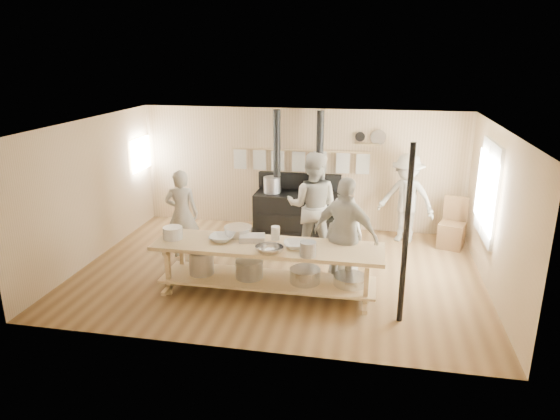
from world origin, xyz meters
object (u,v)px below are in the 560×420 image
at_px(chair, 452,233).
at_px(roasting_pan, 252,238).
at_px(cook_center, 344,240).
at_px(cook_far_left, 182,214).
at_px(cook_left, 312,206).
at_px(prep_table, 267,264).
at_px(cook_right, 345,235).
at_px(cook_by_window, 406,199).
at_px(stove, 297,208).

xyz_separation_m(chair, roasting_pan, (-3.43, -2.57, 0.60)).
relative_size(cook_center, roasting_pan, 3.71).
height_order(cook_far_left, cook_left, cook_left).
distance_m(prep_table, chair, 4.16).
bearing_deg(cook_right, cook_center, -60.50).
xyz_separation_m(cook_far_left, roasting_pan, (1.63, -1.13, 0.06)).
xyz_separation_m(cook_far_left, cook_left, (2.39, 0.43, 0.17)).
relative_size(cook_by_window, roasting_pan, 4.51).
xyz_separation_m(stove, cook_far_left, (-1.90, -1.76, 0.32)).
distance_m(cook_center, cook_right, 0.37).
height_order(cook_center, roasting_pan, cook_center).
bearing_deg(cook_center, prep_table, 6.71).
relative_size(stove, roasting_pan, 6.44).
xyz_separation_m(stove, cook_right, (1.19, -2.62, 0.42)).
height_order(cook_far_left, cook_center, cook_far_left).
distance_m(cook_far_left, cook_center, 3.09).
distance_m(prep_table, cook_far_left, 2.30).
distance_m(prep_table, cook_right, 1.32).
relative_size(stove, cook_center, 1.74).
bearing_deg(cook_left, cook_far_left, 10.99).
height_order(prep_table, cook_center, cook_center).
height_order(cook_left, chair, cook_left).
distance_m(stove, cook_center, 2.58).
height_order(prep_table, cook_by_window, cook_by_window).
relative_size(cook_far_left, roasting_pan, 4.16).
relative_size(cook_right, roasting_pan, 4.67).
bearing_deg(cook_far_left, cook_center, 158.90).
height_order(prep_table, cook_far_left, cook_far_left).
xyz_separation_m(prep_table, chair, (3.17, 2.70, -0.22)).
bearing_deg(cook_center, stove, -88.65).
relative_size(cook_left, cook_by_window, 1.11).
height_order(cook_right, roasting_pan, cook_right).
height_order(prep_table, chair, chair).
relative_size(prep_table, cook_far_left, 2.15).
xyz_separation_m(prep_table, roasting_pan, (-0.27, 0.13, 0.37)).
distance_m(cook_right, roasting_pan, 1.48).
bearing_deg(chair, cook_far_left, -145.86).
height_order(chair, roasting_pan, chair).
bearing_deg(cook_right, cook_left, -39.91).
bearing_deg(cook_far_left, cook_left, 179.27).
distance_m(stove, cook_by_window, 2.29).
xyz_separation_m(stove, chair, (3.16, -0.32, -0.22)).
xyz_separation_m(cook_far_left, cook_by_window, (4.15, 1.59, 0.07)).
bearing_deg(cook_center, cook_left, -81.36).
relative_size(stove, cook_right, 1.38).
bearing_deg(prep_table, cook_by_window, 51.71).
xyz_separation_m(prep_table, cook_far_left, (-1.90, 1.26, 0.32)).
bearing_deg(cook_center, cook_far_left, -35.25).
bearing_deg(roasting_pan, cook_by_window, 47.24).
bearing_deg(cook_right, cook_far_left, 6.25).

